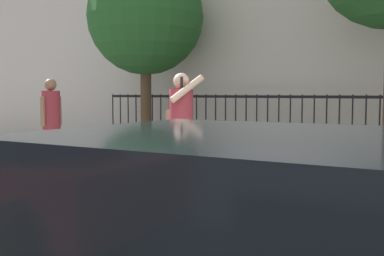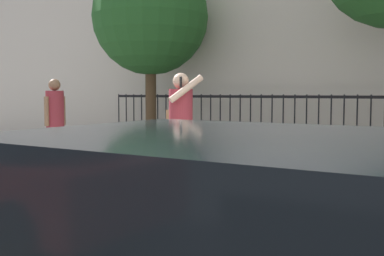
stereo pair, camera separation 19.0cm
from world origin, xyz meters
name	(u,v)px [view 2 (the right image)]	position (x,y,z in m)	size (l,w,h in m)	color
sidewalk	(279,209)	(0.00, 2.20, 0.07)	(28.00, 4.40, 0.15)	gray
iron_fence	(350,124)	(0.00, 5.90, 1.02)	(12.03, 0.04, 1.60)	black
pedestrian_on_phone	(180,124)	(-1.42, 1.95, 1.18)	(0.72, 0.64, 1.76)	beige
pedestrian_walking	(55,118)	(-4.69, 2.55, 1.15)	(0.35, 0.49, 1.75)	#936B4C
street_tree_near	(150,18)	(-4.41, 5.21, 3.37)	(2.68, 2.68, 4.73)	#4C3823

